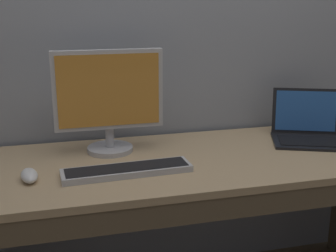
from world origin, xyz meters
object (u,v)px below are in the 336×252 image
at_px(laptop_black, 307,131).
at_px(computer_mouse, 29,175).
at_px(wired_keyboard, 127,170).
at_px(external_monitor, 109,98).

relative_size(laptop_black, computer_mouse, 3.26).
bearing_deg(wired_keyboard, external_monitor, 96.39).
distance_m(laptop_black, wired_keyboard, 0.88).
bearing_deg(laptop_black, computer_mouse, -171.78).
height_order(external_monitor, wired_keyboard, external_monitor).
bearing_deg(laptop_black, wired_keyboard, -167.39).
relative_size(wired_keyboard, computer_mouse, 4.09).
bearing_deg(external_monitor, wired_keyboard, -83.61).
bearing_deg(wired_keyboard, laptop_black, 12.61).
xyz_separation_m(wired_keyboard, computer_mouse, (-0.35, 0.02, 0.01)).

